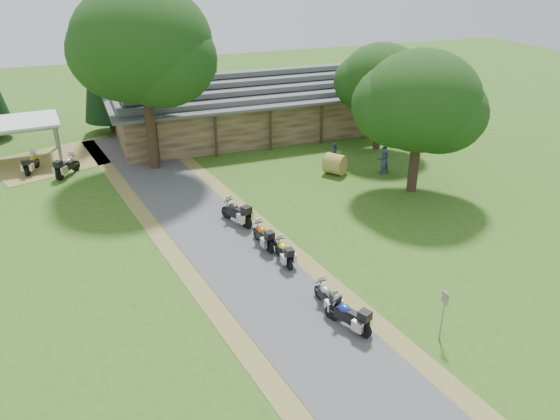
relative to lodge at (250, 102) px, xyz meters
name	(u,v)px	position (x,y,z in m)	size (l,w,h in m)	color
ground	(300,324)	(-6.00, -24.00, -2.45)	(120.00, 120.00, 0.00)	#305919
driveway	(254,275)	(-6.50, -20.00, -2.45)	(46.00, 46.00, 0.00)	#49484B
lodge	(250,102)	(0.00, 0.00, 0.00)	(21.40, 9.40, 4.90)	brown
carport	(11,142)	(-17.08, -0.37, -1.07)	(6.36, 4.24, 2.75)	silver
motorcycle_row_a	(348,314)	(-4.42, -24.88, -1.80)	(1.89, 0.62, 1.29)	navy
motorcycle_row_b	(327,295)	(-4.57, -23.36, -1.87)	(1.70, 0.56, 1.17)	#999BA1
motorcycle_row_c	(284,251)	(-4.89, -19.47, -1.86)	(1.74, 0.57, 1.19)	yellow
motorcycle_row_d	(263,235)	(-5.25, -17.69, -1.82)	(1.85, 0.60, 1.27)	#CA560D
motorcycle_row_e	(236,211)	(-5.74, -14.88, -1.75)	(2.05, 0.67, 1.40)	black
motorcycle_carport_a	(31,163)	(-15.91, -2.96, -1.82)	(1.84, 0.60, 1.26)	#CDC400
motorcycle_carport_b	(67,165)	(-13.76, -4.45, -1.75)	(2.05, 0.67, 1.41)	gray
person_a	(383,160)	(5.05, -11.54, -1.45)	(0.57, 0.41, 2.00)	#323E5E
person_b	(383,157)	(5.25, -11.18, -1.43)	(0.58, 0.42, 2.05)	#323E5E
person_c	(334,154)	(2.62, -9.44, -1.43)	(0.58, 0.42, 2.04)	#323E5E
hay_bale	(335,164)	(2.25, -10.33, -1.79)	(1.31, 1.31, 1.20)	olive
sign_post	(443,316)	(-1.54, -26.66, -1.42)	(0.37, 0.06, 2.05)	gray
oak_lodge_left	(145,69)	(-8.39, -5.09, 3.99)	(8.47, 8.47, 12.88)	#17350F
oak_lodge_right	(380,92)	(7.29, -6.92, 1.64)	(5.65, 5.65, 8.17)	#17350F
oak_driveway	(419,119)	(5.32, -14.44, 1.94)	(6.70, 6.70, 8.78)	#17350F
cedar_near	(103,52)	(-10.14, 4.12, 3.70)	(3.94, 3.94, 12.31)	black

